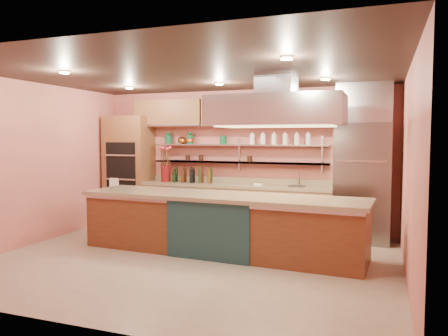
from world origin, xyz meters
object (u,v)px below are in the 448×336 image
at_px(green_canister, 223,140).
at_px(flower_vase, 166,173).
at_px(island, 220,224).
at_px(kitchen_scale, 259,183).
at_px(refrigerator, 362,183).
at_px(copper_kettle, 182,140).

bearing_deg(green_canister, flower_vase, -169.55).
distance_m(island, kitchen_scale, 1.70).
relative_size(flower_vase, kitchen_scale, 2.30).
bearing_deg(flower_vase, refrigerator, -0.15).
distance_m(refrigerator, copper_kettle, 3.71).
bearing_deg(copper_kettle, flower_vase, -141.27).
bearing_deg(kitchen_scale, refrigerator, -16.83).
bearing_deg(kitchen_scale, copper_kettle, 156.20).
bearing_deg(refrigerator, copper_kettle, 176.37).
xyz_separation_m(island, green_canister, (-0.63, 1.84, 1.33)).
xyz_separation_m(refrigerator, island, (-2.08, -1.61, -0.58)).
bearing_deg(refrigerator, island, -142.30).
height_order(copper_kettle, green_canister, green_canister).
bearing_deg(copper_kettle, island, -49.97).
height_order(flower_vase, kitchen_scale, flower_vase).
distance_m(refrigerator, green_canister, 2.82).
relative_size(refrigerator, flower_vase, 6.11).
bearing_deg(island, flower_vase, 141.51).
height_order(refrigerator, island, refrigerator).
bearing_deg(island, kitchen_scale, 86.90).
bearing_deg(copper_kettle, refrigerator, -3.63).
distance_m(refrigerator, flower_vase, 3.90).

